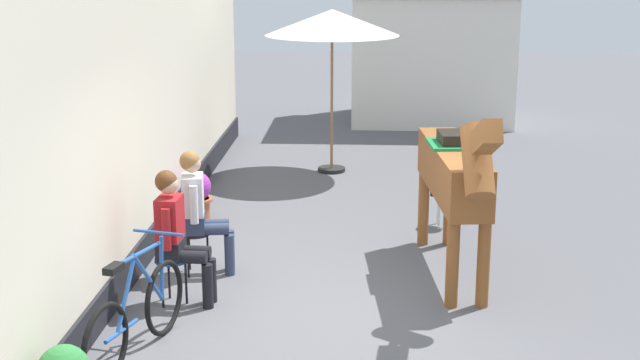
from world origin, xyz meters
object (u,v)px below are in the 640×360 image
(saddled_horse_center, at_px, (455,174))
(spare_stool_white, at_px, (444,196))
(seated_visitor_near, at_px, (177,230))
(seated_visitor_far, at_px, (199,206))
(leaning_bicycle, at_px, (137,315))
(flower_planter_farthest, at_px, (196,194))
(cafe_parasol, at_px, (332,23))

(saddled_horse_center, xyz_separation_m, spare_stool_white, (0.06, 1.82, -0.76))
(seated_visitor_near, distance_m, seated_visitor_far, 0.88)
(seated_visitor_far, bearing_deg, leaning_bicycle, -94.64)
(leaning_bicycle, bearing_deg, saddled_horse_center, 36.27)
(seated_visitor_far, relative_size, flower_planter_farthest, 2.17)
(leaning_bicycle, xyz_separation_m, spare_stool_white, (2.99, 3.96, 0.00))
(saddled_horse_center, bearing_deg, flower_planter_farthest, 148.08)
(seated_visitor_far, xyz_separation_m, cafe_parasol, (1.25, 4.71, 1.59))
(saddled_horse_center, relative_size, leaning_bicycle, 1.74)
(saddled_horse_center, relative_size, flower_planter_farthest, 4.68)
(flower_planter_farthest, height_order, spare_stool_white, flower_planter_farthest)
(seated_visitor_far, distance_m, spare_stool_white, 3.40)
(saddled_horse_center, distance_m, spare_stool_white, 1.97)
(flower_planter_farthest, bearing_deg, seated_visitor_near, -82.76)
(seated_visitor_near, xyz_separation_m, spare_stool_white, (2.88, 2.73, -0.38))
(cafe_parasol, height_order, spare_stool_white, cafe_parasol)
(seated_visitor_near, distance_m, cafe_parasol, 5.95)
(saddled_horse_center, bearing_deg, cafe_parasol, 107.87)
(seated_visitor_far, bearing_deg, seated_visitor_near, -94.21)
(seated_visitor_near, xyz_separation_m, saddled_horse_center, (2.82, 0.92, 0.38))
(leaning_bicycle, relative_size, spare_stool_white, 3.74)
(seated_visitor_far, distance_m, flower_planter_farthest, 2.13)
(seated_visitor_near, height_order, leaning_bicycle, seated_visitor_near)
(seated_visitor_far, height_order, cafe_parasol, cafe_parasol)
(seated_visitor_near, relative_size, saddled_horse_center, 0.46)
(saddled_horse_center, height_order, cafe_parasol, cafe_parasol)
(flower_planter_farthest, bearing_deg, cafe_parasol, 57.76)
(leaning_bicycle, bearing_deg, cafe_parasol, 78.19)
(seated_visitor_near, bearing_deg, spare_stool_white, 43.51)
(seated_visitor_far, relative_size, leaning_bicycle, 0.81)
(cafe_parasol, relative_size, spare_stool_white, 5.61)
(spare_stool_white, bearing_deg, cafe_parasol, 118.76)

